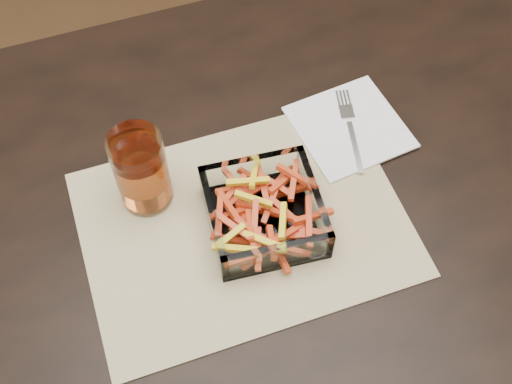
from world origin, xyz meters
TOP-DOWN VIEW (x-y plane):
  - dining_table at (0.00, 0.00)m, footprint 1.60×0.90m
  - placemat at (-0.12, -0.01)m, footprint 0.45×0.33m
  - glass_bowl at (-0.10, -0.02)m, footprint 0.17×0.17m
  - tumbler at (-0.24, 0.08)m, footprint 0.07×0.07m
  - napkin at (0.09, 0.09)m, footprint 0.17×0.17m
  - fork at (0.09, 0.09)m, footprint 0.05×0.16m

SIDE VIEW (x-z plane):
  - dining_table at x=0.00m, z-range 0.29..1.04m
  - placemat at x=-0.12m, z-range 0.75..0.75m
  - napkin at x=0.09m, z-range 0.75..0.76m
  - fork at x=0.09m, z-range 0.76..0.76m
  - glass_bowl at x=-0.10m, z-range 0.75..0.81m
  - tumbler at x=-0.24m, z-range 0.75..0.88m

